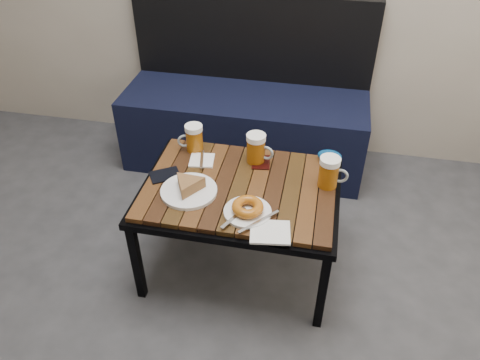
% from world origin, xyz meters
% --- Properties ---
extents(bench, '(1.40, 0.50, 0.95)m').
position_xyz_m(bench, '(0.10, 1.76, 0.27)').
color(bench, black).
rests_on(bench, ground).
extents(cafe_table, '(0.84, 0.62, 0.47)m').
position_xyz_m(cafe_table, '(0.24, 0.91, 0.43)').
color(cafe_table, black).
rests_on(cafe_table, ground).
extents(beer_mug_left, '(0.13, 0.10, 0.13)m').
position_xyz_m(beer_mug_left, '(-0.02, 1.13, 0.54)').
color(beer_mug_left, '#914D0B').
rests_on(beer_mug_left, cafe_table).
extents(beer_mug_centre, '(0.13, 0.10, 0.14)m').
position_xyz_m(beer_mug_centre, '(0.28, 1.09, 0.54)').
color(beer_mug_centre, '#914D0B').
rests_on(beer_mug_centre, cafe_table).
extents(beer_mug_right, '(0.13, 0.09, 0.14)m').
position_xyz_m(beer_mug_right, '(0.60, 0.98, 0.54)').
color(beer_mug_right, '#914D0B').
rests_on(beer_mug_right, cafe_table).
extents(plate_pie, '(0.23, 0.23, 0.07)m').
position_xyz_m(plate_pie, '(0.04, 0.82, 0.50)').
color(plate_pie, white).
rests_on(plate_pie, cafe_table).
extents(plate_bagel, '(0.22, 0.23, 0.05)m').
position_xyz_m(plate_bagel, '(0.30, 0.74, 0.49)').
color(plate_bagel, white).
rests_on(plate_bagel, cafe_table).
extents(napkin_left, '(0.12, 0.14, 0.01)m').
position_xyz_m(napkin_left, '(0.03, 1.05, 0.48)').
color(napkin_left, white).
rests_on(napkin_left, cafe_table).
extents(napkin_right, '(0.17, 0.15, 0.01)m').
position_xyz_m(napkin_right, '(0.41, 0.65, 0.48)').
color(napkin_right, white).
rests_on(napkin_right, cafe_table).
extents(passport_navy, '(0.16, 0.14, 0.01)m').
position_xyz_m(passport_navy, '(-0.09, 0.91, 0.48)').
color(passport_navy, black).
rests_on(passport_navy, cafe_table).
extents(passport_burgundy, '(0.09, 0.12, 0.01)m').
position_xyz_m(passport_burgundy, '(0.30, 1.08, 0.47)').
color(passport_burgundy, black).
rests_on(passport_burgundy, cafe_table).
extents(knit_pouch, '(0.11, 0.08, 0.05)m').
position_xyz_m(knit_pouch, '(0.60, 1.17, 0.50)').
color(knit_pouch, navy).
rests_on(knit_pouch, cafe_table).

